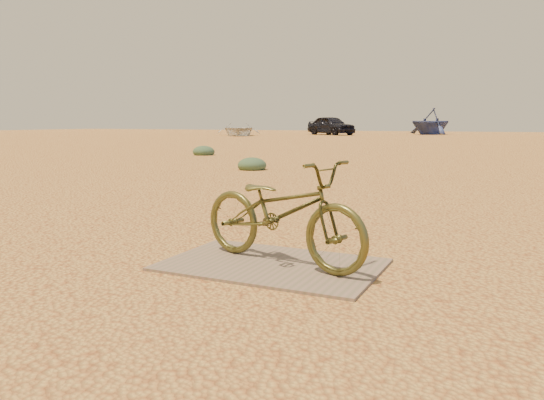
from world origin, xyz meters
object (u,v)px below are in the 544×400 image
at_px(plywood_board, 272,265).
at_px(bicycle, 282,212).
at_px(boat_far_left, 431,121).
at_px(boat_near_left, 238,129).
at_px(car, 331,125).

relative_size(plywood_board, bicycle, 1.06).
relative_size(bicycle, boat_far_left, 0.36).
relative_size(plywood_board, boat_near_left, 0.34).
xyz_separation_m(plywood_board, boat_far_left, (-5.65, 44.24, 1.14)).
bearing_deg(boat_far_left, boat_near_left, -107.78).
xyz_separation_m(car, boat_near_left, (-5.85, -5.68, -0.29)).
distance_m(plywood_board, boat_far_left, 44.61).
relative_size(bicycle, car, 0.33).
bearing_deg(plywood_board, boat_far_left, 97.28).
distance_m(bicycle, car, 41.68).
xyz_separation_m(bicycle, boat_near_left, (-19.06, 33.85, 0.08)).
relative_size(car, boat_far_left, 1.08).
relative_size(boat_near_left, boat_far_left, 1.12).
xyz_separation_m(boat_near_left, boat_far_left, (13.35, 10.35, 0.64)).
bearing_deg(plywood_board, car, 108.38).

